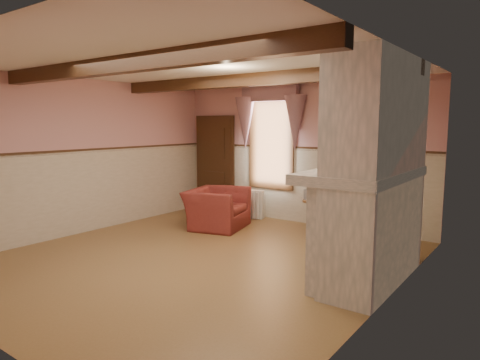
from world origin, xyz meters
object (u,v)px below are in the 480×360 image
Objects in this scene: radiator at (248,204)px; armchair at (217,208)px; side_table at (315,214)px; bowl at (368,165)px; oil_lamp at (372,157)px; mantel_clock at (381,158)px.

armchair is at bearing -103.70° from radiator.
bowl reaches higher than side_table.
bowl reaches higher than radiator.
oil_lamp is (3.26, -1.78, 1.26)m from radiator.
radiator reaches higher than side_table.
side_table is at bearing 133.18° from oil_lamp.
oil_lamp reaches higher than radiator.
oil_lamp is at bearing -44.00° from radiator.
armchair is 3.51m from oil_lamp.
side_table is 2.81m from bowl.
armchair is 3.09× the size of bowl.
oil_lamp reaches higher than armchair.
armchair reaches higher than side_table.
oil_lamp is at bearing -117.68° from armchair.
bowl is (3.23, -0.85, 1.09)m from armchair.
mantel_clock reaches higher than bowl.
armchair is at bearing 174.00° from mantel_clock.
mantel_clock reaches higher than side_table.
radiator is at bearing 149.56° from bowl.
radiator is 3.75m from mantel_clock.
mantel_clock is 0.86× the size of oil_lamp.
mantel_clock is (3.23, -0.34, 1.15)m from armchair.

